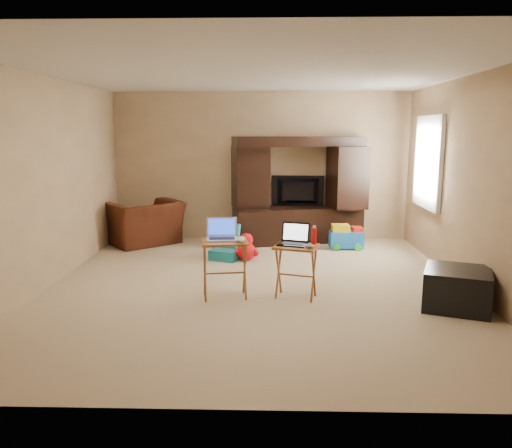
{
  "coord_description": "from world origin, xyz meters",
  "views": [
    {
      "loc": [
        0.16,
        -5.82,
        1.85
      ],
      "look_at": [
        0.0,
        -0.2,
        0.8
      ],
      "focal_mm": 35.0,
      "sensor_mm": 36.0,
      "label": 1
    }
  ],
  "objects_px": {
    "television": "(298,191)",
    "laptop_left": "(222,229)",
    "plush_toy": "(246,247)",
    "ottoman": "(457,289)",
    "child_rocker": "(226,242)",
    "mouse_right": "(309,246)",
    "recliner": "(144,223)",
    "mouse_left": "(241,240)",
    "tray_table_left": "(225,269)",
    "push_toy": "(346,236)",
    "entertainment_center": "(298,190)",
    "water_bottle": "(314,236)",
    "tray_table_right": "(296,272)",
    "laptop_right": "(293,235)"
  },
  "relations": [
    {
      "from": "recliner",
      "to": "mouse_left",
      "type": "height_order",
      "value": "same"
    },
    {
      "from": "television",
      "to": "tray_table_left",
      "type": "height_order",
      "value": "television"
    },
    {
      "from": "child_rocker",
      "to": "recliner",
      "type": "bearing_deg",
      "value": 167.57
    },
    {
      "from": "laptop_left",
      "to": "water_bottle",
      "type": "relative_size",
      "value": 1.86
    },
    {
      "from": "ottoman",
      "to": "tray_table_left",
      "type": "distance_m",
      "value": 2.5
    },
    {
      "from": "child_rocker",
      "to": "mouse_right",
      "type": "distance_m",
      "value": 2.14
    },
    {
      "from": "entertainment_center",
      "to": "ottoman",
      "type": "relative_size",
      "value": 3.28
    },
    {
      "from": "ottoman",
      "to": "recliner",
      "type": "bearing_deg",
      "value": 144.02
    },
    {
      "from": "plush_toy",
      "to": "ottoman",
      "type": "xyz_separation_m",
      "value": [
        2.32,
        -1.9,
        0.01
      ]
    },
    {
      "from": "ottoman",
      "to": "tray_table_left",
      "type": "height_order",
      "value": "tray_table_left"
    },
    {
      "from": "tray_table_left",
      "to": "mouse_left",
      "type": "xyz_separation_m",
      "value": [
        0.19,
        -0.07,
        0.36
      ]
    },
    {
      "from": "plush_toy",
      "to": "ottoman",
      "type": "height_order",
      "value": "ottoman"
    },
    {
      "from": "entertainment_center",
      "to": "mouse_right",
      "type": "relative_size",
      "value": 17.6
    },
    {
      "from": "entertainment_center",
      "to": "laptop_right",
      "type": "relative_size",
      "value": 6.83
    },
    {
      "from": "entertainment_center",
      "to": "tray_table_right",
      "type": "xyz_separation_m",
      "value": [
        -0.18,
        -2.88,
        -0.58
      ]
    },
    {
      "from": "tray_table_left",
      "to": "water_bottle",
      "type": "height_order",
      "value": "water_bottle"
    },
    {
      "from": "push_toy",
      "to": "ottoman",
      "type": "distance_m",
      "value": 2.79
    },
    {
      "from": "ottoman",
      "to": "water_bottle",
      "type": "distance_m",
      "value": 1.61
    },
    {
      "from": "entertainment_center",
      "to": "push_toy",
      "type": "height_order",
      "value": "entertainment_center"
    },
    {
      "from": "entertainment_center",
      "to": "tray_table_right",
      "type": "distance_m",
      "value": 2.94
    },
    {
      "from": "water_bottle",
      "to": "entertainment_center",
      "type": "bearing_deg",
      "value": 90.42
    },
    {
      "from": "push_toy",
      "to": "tray_table_left",
      "type": "relative_size",
      "value": 0.81
    },
    {
      "from": "television",
      "to": "push_toy",
      "type": "distance_m",
      "value": 1.18
    },
    {
      "from": "child_rocker",
      "to": "water_bottle",
      "type": "height_order",
      "value": "water_bottle"
    },
    {
      "from": "laptop_right",
      "to": "water_bottle",
      "type": "height_order",
      "value": "laptop_right"
    },
    {
      "from": "entertainment_center",
      "to": "push_toy",
      "type": "relative_size",
      "value": 4.04
    },
    {
      "from": "tray_table_left",
      "to": "tray_table_right",
      "type": "bearing_deg",
      "value": -8.34
    },
    {
      "from": "recliner",
      "to": "plush_toy",
      "type": "height_order",
      "value": "recliner"
    },
    {
      "from": "laptop_left",
      "to": "mouse_right",
      "type": "bearing_deg",
      "value": -13.79
    },
    {
      "from": "television",
      "to": "laptop_left",
      "type": "bearing_deg",
      "value": 73.72
    },
    {
      "from": "push_toy",
      "to": "mouse_left",
      "type": "bearing_deg",
      "value": -123.0
    },
    {
      "from": "entertainment_center",
      "to": "mouse_left",
      "type": "height_order",
      "value": "entertainment_center"
    },
    {
      "from": "television",
      "to": "recliner",
      "type": "distance_m",
      "value": 2.63
    },
    {
      "from": "tray_table_left",
      "to": "mouse_right",
      "type": "xyz_separation_m",
      "value": [
        0.93,
        -0.1,
        0.3
      ]
    },
    {
      "from": "ottoman",
      "to": "entertainment_center",
      "type": "bearing_deg",
      "value": 115.52
    },
    {
      "from": "tray_table_right",
      "to": "mouse_left",
      "type": "xyz_separation_m",
      "value": [
        -0.61,
        -0.09,
        0.38
      ]
    },
    {
      "from": "entertainment_center",
      "to": "laptop_left",
      "type": "height_order",
      "value": "entertainment_center"
    },
    {
      "from": "mouse_right",
      "to": "laptop_left",
      "type": "bearing_deg",
      "value": 172.24
    },
    {
      "from": "entertainment_center",
      "to": "plush_toy",
      "type": "distance_m",
      "value": 1.64
    },
    {
      "from": "child_rocker",
      "to": "plush_toy",
      "type": "relative_size",
      "value": 1.27
    },
    {
      "from": "entertainment_center",
      "to": "ottoman",
      "type": "xyz_separation_m",
      "value": [
        1.51,
        -3.16,
        -0.67
      ]
    },
    {
      "from": "ottoman",
      "to": "laptop_left",
      "type": "bearing_deg",
      "value": 173.42
    },
    {
      "from": "tray_table_right",
      "to": "plush_toy",
      "type": "bearing_deg",
      "value": 128.12
    },
    {
      "from": "plush_toy",
      "to": "mouse_left",
      "type": "distance_m",
      "value": 1.78
    },
    {
      "from": "tray_table_left",
      "to": "water_bottle",
      "type": "bearing_deg",
      "value": -4.04
    },
    {
      "from": "recliner",
      "to": "tray_table_right",
      "type": "xyz_separation_m",
      "value": [
        2.38,
        -2.67,
        -0.06
      ]
    },
    {
      "from": "plush_toy",
      "to": "ottoman",
      "type": "distance_m",
      "value": 3.0
    },
    {
      "from": "tray_table_left",
      "to": "television",
      "type": "bearing_deg",
      "value": 62.62
    },
    {
      "from": "entertainment_center",
      "to": "recliner",
      "type": "distance_m",
      "value": 2.62
    },
    {
      "from": "television",
      "to": "laptop_left",
      "type": "distance_m",
      "value": 3.2
    }
  ]
}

